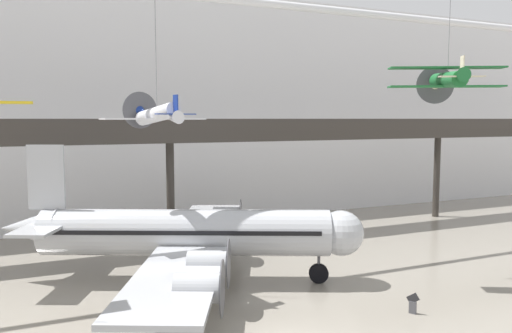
{
  "coord_description": "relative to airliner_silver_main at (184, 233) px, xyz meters",
  "views": [
    {
      "loc": [
        -10.51,
        -20.8,
        10.96
      ],
      "look_at": [
        1.75,
        7.11,
        8.03
      ],
      "focal_mm": 35.0,
      "sensor_mm": 36.0,
      "label": 1
    }
  ],
  "objects": [
    {
      "name": "mezzanine_walkway",
      "position": [
        1.77,
        9.72,
        5.91
      ],
      "size": [
        110.0,
        3.2,
        10.95
      ],
      "color": "#38332D",
      "rests_on": "ground"
    },
    {
      "name": "airliner_silver_main",
      "position": [
        0.0,
        0.0,
        0.0
      ],
      "size": [
        22.81,
        26.83,
        9.25
      ],
      "rotation": [
        0.0,
        0.0,
        -0.43
      ],
      "color": "#B7BABF",
      "rests_on": "ground"
    },
    {
      "name": "info_sign_pedestal",
      "position": [
        10.3,
        -10.48,
        -2.89
      ],
      "size": [
        0.41,
        0.7,
        1.24
      ],
      "rotation": [
        0.0,
        0.0,
        0.51
      ],
      "color": "#4C4C51",
      "rests_on": "ground"
    },
    {
      "name": "suspended_plane_green_biplane",
      "position": [
        15.1,
        -7.58,
        10.09
      ],
      "size": [
        6.88,
        6.11,
        6.93
      ],
      "rotation": [
        0.0,
        0.0,
        1.09
      ],
      "color": "#1E6B33"
    },
    {
      "name": "suspended_plane_white_twin",
      "position": [
        -1.86,
        -0.82,
        7.86
      ],
      "size": [
        6.87,
        5.7,
        8.5
      ],
      "rotation": [
        0.0,
        0.0,
        1.8
      ],
      "color": "silver"
    },
    {
      "name": "hangar_back_wall",
      "position": [
        1.77,
        20.07,
        8.7
      ],
      "size": [
        140.0,
        3.0,
        24.1
      ],
      "color": "white",
      "rests_on": "ground"
    }
  ]
}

